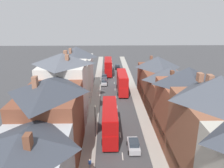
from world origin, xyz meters
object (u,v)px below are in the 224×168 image
object	(u,v)px
car_near_silver	(117,67)
street_lamp	(95,120)
double_decker_bus_mid_street	(110,120)
double_decker_bus_lead	(122,82)
car_parked_left_a	(104,76)
pedestrian_near_right	(90,164)
car_near_blue	(134,145)
car_parked_right_a	(104,82)
double_decker_bus_far_approaching	(108,66)

from	to	relation	value
car_near_silver	street_lamp	size ratio (longest dim) A/B	0.74
double_decker_bus_mid_street	car_near_silver	bearing A→B (deg)	85.69
double_decker_bus_lead	car_near_silver	distance (m)	26.11
car_parked_left_a	pedestrian_near_right	bearing A→B (deg)	-91.99
car_near_silver	car_parked_left_a	distance (m)	14.50
car_parked_left_a	double_decker_bus_mid_street	bearing A→B (deg)	-87.84
double_decker_bus_lead	double_decker_bus_mid_street	world-z (taller)	same
street_lamp	double_decker_bus_lead	bearing A→B (deg)	74.86
car_near_blue	car_parked_right_a	distance (m)	33.14
double_decker_bus_lead	car_parked_right_a	size ratio (longest dim) A/B	2.47
double_decker_bus_mid_street	car_parked_left_a	size ratio (longest dim) A/B	2.65
double_decker_bus_mid_street	pedestrian_near_right	world-z (taller)	double_decker_bus_mid_street
car_near_silver	car_parked_right_a	distance (m)	20.15
double_decker_bus_lead	pedestrian_near_right	xyz separation A→B (m)	(-6.39, -30.78, -1.78)
car_near_silver	pedestrian_near_right	distance (m)	57.17
double_decker_bus_lead	pedestrian_near_right	size ratio (longest dim) A/B	6.71
double_decker_bus_mid_street	car_parked_left_a	world-z (taller)	double_decker_bus_mid_street
double_decker_bus_mid_street	street_lamp	size ratio (longest dim) A/B	1.96
pedestrian_near_right	double_decker_bus_far_approaching	bearing A→B (deg)	86.73
double_decker_bus_lead	pedestrian_near_right	bearing A→B (deg)	-101.73
double_decker_bus_mid_street	double_decker_bus_far_approaching	distance (m)	40.04
car_near_silver	car_parked_left_a	size ratio (longest dim) A/B	1.00
double_decker_bus_mid_street	double_decker_bus_lead	bearing A→B (deg)	80.66
double_decker_bus_mid_street	street_lamp	distance (m)	2.51
double_decker_bus_lead	double_decker_bus_mid_street	xyz separation A→B (m)	(-3.60, -21.90, 0.00)
car_near_silver	pedestrian_near_right	world-z (taller)	pedestrian_near_right
double_decker_bus_mid_street	car_near_silver	distance (m)	48.11
car_near_blue	car_parked_right_a	world-z (taller)	car_near_blue
double_decker_bus_mid_street	car_near_blue	bearing A→B (deg)	-50.58
car_parked_left_a	car_parked_right_a	distance (m)	5.90
pedestrian_near_right	street_lamp	xyz separation A→B (m)	(0.35, 8.46, 2.21)
double_decker_bus_far_approaching	car_parked_right_a	distance (m)	11.89
car_near_blue	double_decker_bus_lead	bearing A→B (deg)	90.02
car_parked_right_a	pedestrian_near_right	distance (m)	37.30
car_near_silver	double_decker_bus_mid_street	bearing A→B (deg)	-94.31
car_parked_right_a	car_near_silver	bearing A→B (deg)	75.93
double_decker_bus_lead	street_lamp	distance (m)	23.13
double_decker_bus_lead	double_decker_bus_mid_street	distance (m)	22.19
car_near_blue	pedestrian_near_right	world-z (taller)	pedestrian_near_right
street_lamp	car_near_silver	bearing A→B (deg)	82.87
double_decker_bus_far_approaching	car_near_silver	world-z (taller)	double_decker_bus_far_approaching
double_decker_bus_far_approaching	car_parked_left_a	xyz separation A→B (m)	(-1.29, -5.75, -1.99)
car_near_silver	pedestrian_near_right	xyz separation A→B (m)	(-6.40, -56.81, 0.20)
double_decker_bus_lead	double_decker_bus_far_approaching	xyz separation A→B (m)	(-3.60, 18.14, 0.00)
car_parked_right_a	pedestrian_near_right	size ratio (longest dim) A/B	2.72
double_decker_bus_far_approaching	street_lamp	world-z (taller)	street_lamp
car_parked_right_a	street_lamp	xyz separation A→B (m)	(-1.15, -28.81, 2.43)
double_decker_bus_far_approaching	car_near_blue	size ratio (longest dim) A/B	2.68
double_decker_bus_mid_street	car_near_blue	xyz separation A→B (m)	(3.61, -4.39, -1.98)
pedestrian_near_right	street_lamp	world-z (taller)	street_lamp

